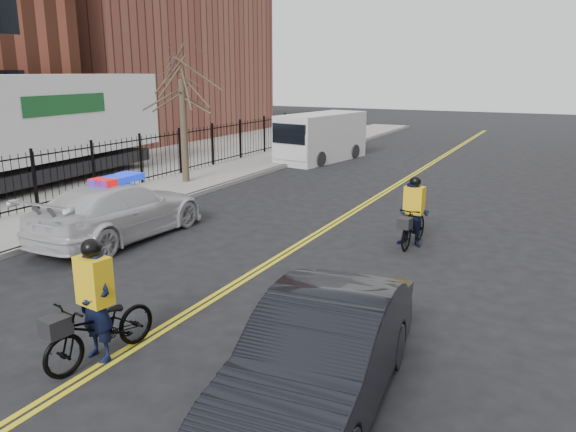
% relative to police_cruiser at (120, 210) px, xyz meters
% --- Properties ---
extents(ground, '(120.00, 120.00, 0.00)m').
position_rel_police_cruiser_xyz_m(ground, '(4.65, -3.12, -0.79)').
color(ground, black).
rests_on(ground, ground).
extents(center_line_left, '(0.10, 60.00, 0.01)m').
position_rel_police_cruiser_xyz_m(center_line_left, '(4.57, 4.88, -0.78)').
color(center_line_left, yellow).
rests_on(center_line_left, ground).
extents(center_line_right, '(0.10, 60.00, 0.01)m').
position_rel_police_cruiser_xyz_m(center_line_right, '(4.73, 4.88, -0.78)').
color(center_line_right, yellow).
rests_on(center_line_right, ground).
extents(sidewalk, '(3.00, 60.00, 0.15)m').
position_rel_police_cruiser_xyz_m(sidewalk, '(-2.85, 4.88, -0.71)').
color(sidewalk, gray).
rests_on(sidewalk, ground).
extents(curb, '(0.20, 60.00, 0.15)m').
position_rel_police_cruiser_xyz_m(curb, '(-1.35, 4.88, -0.71)').
color(curb, gray).
rests_on(curb, ground).
extents(iron_fence, '(0.12, 28.00, 2.00)m').
position_rel_police_cruiser_xyz_m(iron_fence, '(-4.35, 4.88, 0.21)').
color(iron_fence, black).
rests_on(iron_fence, ground).
extents(warehouse_far, '(14.00, 18.00, 14.00)m').
position_rel_police_cruiser_xyz_m(warehouse_far, '(-18.35, 20.88, 6.21)').
color(warehouse_far, brown).
rests_on(warehouse_far, ground).
extents(street_tree, '(3.20, 3.20, 4.80)m').
position_rel_police_cruiser_xyz_m(street_tree, '(-2.95, 6.88, 2.75)').
color(street_tree, '#3C2F23').
rests_on(street_tree, sidewalk).
extents(police_cruiser, '(2.19, 5.39, 1.72)m').
position_rel_police_cruiser_xyz_m(police_cruiser, '(0.00, 0.00, 0.00)').
color(police_cruiser, silver).
rests_on(police_cruiser, ground).
extents(dark_sedan, '(2.09, 4.87, 1.56)m').
position_rel_police_cruiser_xyz_m(dark_sedan, '(8.10, -4.90, -0.01)').
color(dark_sedan, black).
rests_on(dark_sedan, ground).
extents(cargo_van, '(2.95, 5.95, 2.39)m').
position_rel_police_cruiser_xyz_m(cargo_van, '(-0.71, 15.12, 0.38)').
color(cargo_van, silver).
rests_on(cargo_van, ground).
extents(semi_trailer, '(3.88, 14.09, 4.34)m').
position_rel_police_cruiser_xyz_m(semi_trailer, '(-8.03, 3.35, 1.67)').
color(semi_trailer, white).
rests_on(semi_trailer, ground).
extents(cyclist_near, '(1.00, 2.11, 1.99)m').
position_rel_police_cruiser_xyz_m(cyclist_near, '(4.43, -5.26, -0.10)').
color(cyclist_near, black).
rests_on(cyclist_near, ground).
extents(cyclist_far, '(0.86, 1.86, 1.86)m').
position_rel_police_cruiser_xyz_m(cyclist_far, '(7.31, 2.88, -0.06)').
color(cyclist_far, black).
rests_on(cyclist_far, ground).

